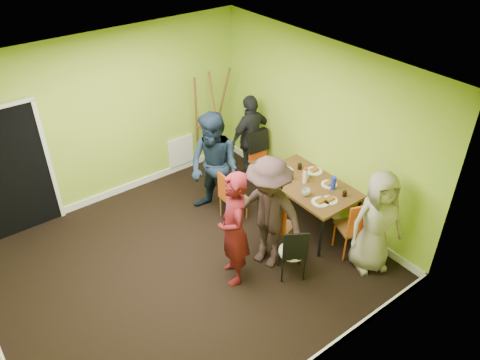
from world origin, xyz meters
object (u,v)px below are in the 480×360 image
at_px(thermos, 305,176).
at_px(orange_bottle, 302,176).
at_px(chair_back_end, 258,147).
at_px(person_back_end, 251,138).
at_px(person_front_end, 377,222).
at_px(chair_left_far, 230,194).
at_px(dining_table, 309,186).
at_px(chair_front_end, 355,225).
at_px(person_left_near, 268,214).
at_px(person_standing, 234,229).
at_px(person_left_far, 214,168).
at_px(easel, 211,121).
at_px(blue_bottle, 333,183).
at_px(chair_bentwood, 293,251).
at_px(chair_left_near, 277,224).

bearing_deg(thermos, orange_bottle, 67.48).
relative_size(chair_back_end, person_back_end, 0.61).
xyz_separation_m(orange_bottle, person_front_end, (0.04, -1.40, -0.02)).
relative_size(chair_left_far, person_back_end, 0.54).
distance_m(dining_table, chair_front_end, 0.96).
bearing_deg(orange_bottle, person_left_near, -157.00).
distance_m(dining_table, orange_bottle, 0.18).
xyz_separation_m(chair_left_far, person_left_near, (-0.16, -1.10, 0.38)).
bearing_deg(person_left_near, chair_left_far, 153.61).
bearing_deg(person_left_near, person_back_end, 129.49).
relative_size(person_standing, person_left_near, 0.98).
height_order(person_left_far, person_front_end, person_left_far).
relative_size(easel, person_back_end, 1.19).
xyz_separation_m(blue_bottle, person_left_far, (-1.20, 1.36, 0.04)).
xyz_separation_m(easel, blue_bottle, (0.40, -2.63, -0.08)).
height_order(dining_table, person_standing, person_standing).
bearing_deg(person_left_near, easel, 143.93).
bearing_deg(chair_front_end, easel, 114.18).
bearing_deg(orange_bottle, chair_bentwood, -137.58).
distance_m(chair_left_near, chair_bentwood, 0.55).
distance_m(chair_front_end, person_left_far, 2.27).
height_order(person_standing, person_left_near, person_left_near).
bearing_deg(chair_front_end, thermos, 112.82).
distance_m(chair_left_near, blue_bottle, 1.06).
xyz_separation_m(blue_bottle, person_standing, (-1.80, 0.05, -0.01)).
bearing_deg(thermos, person_standing, -168.49).
relative_size(easel, person_left_near, 1.10).
xyz_separation_m(person_left_far, person_front_end, (1.06, -2.29, -0.12)).
height_order(easel, blue_bottle, easel).
distance_m(chair_bentwood, person_left_far, 1.85).
height_order(chair_left_far, orange_bottle, chair_left_far).
bearing_deg(chair_left_near, thermos, 87.19).
distance_m(person_left_near, person_front_end, 1.46).
xyz_separation_m(chair_back_end, blue_bottle, (0.02, -1.73, 0.17)).
bearing_deg(chair_back_end, thermos, 88.32).
bearing_deg(person_left_far, chair_back_end, 91.47).
distance_m(easel, thermos, 2.26).
distance_m(chair_left_far, chair_left_near, 1.03).
height_order(chair_front_end, blue_bottle, chair_front_end).
bearing_deg(person_front_end, chair_front_end, 119.60).
bearing_deg(person_standing, chair_front_end, 89.82).
distance_m(thermos, orange_bottle, 0.13).
distance_m(chair_front_end, blue_bottle, 0.72).
relative_size(chair_left_far, blue_bottle, 4.14).
height_order(easel, thermos, easel).
bearing_deg(chair_left_near, chair_bentwood, -40.41).
bearing_deg(blue_bottle, person_left_near, 179.33).
relative_size(chair_left_near, blue_bottle, 4.33).
bearing_deg(person_left_near, orange_bottle, 94.90).
distance_m(blue_bottle, person_front_end, 0.94).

